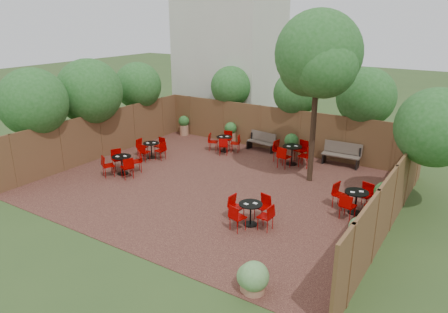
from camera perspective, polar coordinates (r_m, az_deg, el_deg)
The scene contains 13 objects.
ground at distance 15.31m, azimuth -0.95°, elevation -4.07°, with size 80.00×80.00×0.00m, color #354F23.
courtyard_paving at distance 15.30m, azimuth -0.95°, elevation -4.03°, with size 12.00×10.00×0.02m, color #321814.
fence_back at distance 19.11m, azimuth 7.44°, elevation 3.65°, with size 12.00×0.08×2.00m, color brown.
fence_left at distance 18.82m, azimuth -16.34°, elevation 2.79°, with size 0.08×10.00×2.00m, color brown.
fence_right at distance 12.83m, azimuth 21.96°, elevation -5.35°, with size 0.08×10.00×2.00m, color brown.
neighbour_building at distance 23.34m, azimuth 0.83°, elevation 14.04°, with size 5.00×4.00×8.00m, color beige.
overhang_foliage at distance 17.32m, azimuth -3.41°, elevation 8.09°, with size 15.81×10.82×2.78m.
courtyard_tree at distance 15.05m, azimuth 12.62°, elevation 12.80°, with size 3.04×2.99×6.15m.
park_bench_left at distance 19.20m, azimuth 5.19°, elevation 2.10°, with size 1.40×0.61×0.84m.
park_bench_right at distance 17.86m, azimuth 15.72°, elevation 0.36°, with size 1.57×0.58×0.95m.
bistro_tables at distance 16.01m, azimuth 1.16°, elevation -1.31°, with size 10.46×7.09×0.91m.
planters at distance 17.59m, azimuth 6.30°, elevation 1.04°, with size 11.44×4.64×1.17m.
low_shrubs at distance 10.34m, azimuth 8.00°, elevation -14.24°, with size 1.96×4.35×0.75m.
Camera 1 is at (7.89, -11.68, 5.96)m, focal length 33.59 mm.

